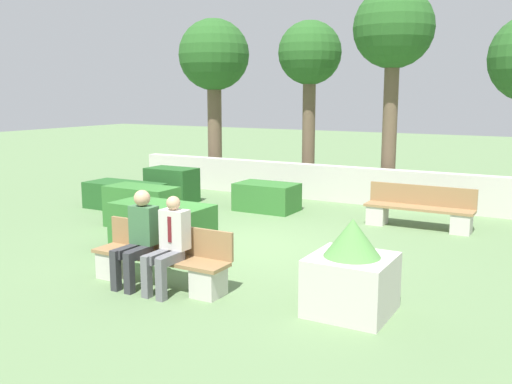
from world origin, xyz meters
name	(u,v)px	position (x,y,z in m)	size (l,w,h in m)	color
ground_plane	(241,247)	(0.00, 0.00, 0.00)	(60.00, 60.00, 0.00)	#607F51
perimeter_wall	(341,184)	(0.00, 4.84, 0.44)	(11.91, 0.30, 0.88)	beige
bench_front	(161,262)	(0.05, -2.28, 0.33)	(2.12, 0.49, 0.84)	#937047
bench_left_side	(419,212)	(2.36, 2.94, 0.33)	(2.12, 0.49, 0.84)	#937047
person_seated_man	(169,241)	(0.32, -2.42, 0.71)	(0.38, 0.63, 1.30)	slate
person_seated_woman	(138,234)	(-0.22, -2.42, 0.74)	(0.38, 0.63, 1.33)	#333338
hedge_block_near_left	(142,207)	(-2.49, 0.30, 0.41)	(1.45, 0.71, 0.83)	#33702D
hedge_block_near_right	(172,185)	(-3.64, 2.77, 0.42)	(1.21, 0.72, 0.84)	#235623
hedge_block_mid_left	(267,197)	(-1.09, 2.97, 0.32)	(1.37, 0.86, 0.63)	#33702D
hedge_block_mid_right	(125,196)	(-4.05, 1.53, 0.31)	(1.87, 0.86, 0.62)	#235623
hedge_block_far_left	(162,228)	(-0.99, -0.93, 0.42)	(1.73, 0.80, 0.83)	#33702D
planter_corner_left	(351,273)	(2.72, -1.95, 0.50)	(0.97, 0.97, 1.18)	beige
tree_leftmost	(214,59)	(-4.36, 5.80, 3.62)	(2.04, 2.04, 4.77)	brown
tree_center_left	(310,59)	(-1.43, 6.02, 3.57)	(1.70, 1.70, 4.57)	brown
tree_center_right	(393,34)	(0.95, 5.52, 4.05)	(1.93, 1.93, 5.16)	brown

